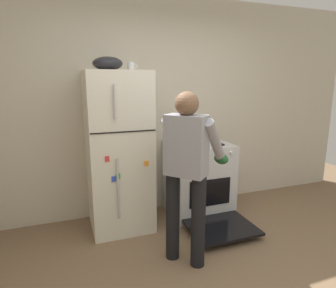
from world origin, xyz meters
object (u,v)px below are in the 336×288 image
(refrigerator, at_px, (118,152))
(stove_range, at_px, (199,180))
(coffee_mug, at_px, (131,66))
(pepper_mill, at_px, (213,132))
(person_cook, at_px, (188,164))
(red_pot, at_px, (189,141))
(mixing_bowl, at_px, (108,63))

(refrigerator, bearing_deg, stove_range, -1.00)
(refrigerator, distance_m, coffee_mug, 0.96)
(refrigerator, height_order, pepper_mill, refrigerator)
(stove_range, distance_m, person_cook, 1.16)
(red_pot, bearing_deg, stove_range, 11.31)
(refrigerator, bearing_deg, mixing_bowl, 179.78)
(coffee_mug, bearing_deg, mixing_bowl, -169.22)
(coffee_mug, height_order, mixing_bowl, mixing_bowl)
(red_pot, bearing_deg, person_cook, -115.07)
(mixing_bowl, bearing_deg, person_cook, -59.17)
(pepper_mill, height_order, mixing_bowl, mixing_bowl)
(person_cook, height_order, mixing_bowl, mixing_bowl)
(stove_range, relative_size, person_cook, 0.77)
(refrigerator, bearing_deg, person_cook, -63.07)
(red_pot, xyz_separation_m, pepper_mill, (0.46, 0.25, 0.04))
(person_cook, xyz_separation_m, coffee_mug, (-0.27, 0.95, 0.88))
(stove_range, distance_m, pepper_mill, 0.68)
(stove_range, xyz_separation_m, mixing_bowl, (-1.09, 0.02, 1.41))
(stove_range, relative_size, coffee_mug, 10.95)
(refrigerator, height_order, coffee_mug, coffee_mug)
(person_cook, bearing_deg, stove_range, 57.69)
(coffee_mug, bearing_deg, red_pot, -8.48)
(person_cook, relative_size, mixing_bowl, 5.07)
(refrigerator, distance_m, mixing_bowl, 0.97)
(pepper_mill, bearing_deg, mixing_bowl, -171.83)
(pepper_mill, bearing_deg, red_pot, -151.48)
(person_cook, bearing_deg, refrigerator, 116.93)
(refrigerator, height_order, mixing_bowl, mixing_bowl)
(pepper_mill, distance_m, mixing_bowl, 1.64)
(person_cook, height_order, pepper_mill, person_cook)
(red_pot, xyz_separation_m, mixing_bowl, (-0.93, 0.05, 0.89))
(refrigerator, xyz_separation_m, stove_range, (1.01, -0.02, -0.45))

